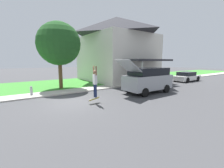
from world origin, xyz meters
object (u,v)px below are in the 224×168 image
Objects in this scene: car_down_street at (186,77)px; skateboard at (94,99)px; skateboarder at (95,81)px; fire_hydrant at (31,90)px; suv_parked at (148,79)px; lawn_tree_near at (59,44)px.

skateboard is at bearing -81.36° from car_down_street.
fire_hydrant is (-4.96, -3.08, -1.05)m from skateboarder.
fire_hydrant is (-2.43, -18.94, -0.18)m from car_down_street.
fire_hydrant reaches higher than skateboard.
skateboarder is at bearing -80.94° from car_down_street.
suv_parked reaches higher than fire_hydrant.
lawn_tree_near is at bearing -177.96° from skateboarder.
suv_parked is 5.46m from skateboarder.
lawn_tree_near is 9.09× the size of fire_hydrant.
car_down_street is 19.10m from fire_hydrant.
suv_parked is 6.51× the size of skateboard.
skateboard is 1.13× the size of fire_hydrant.
skateboard is at bearing 1.86° from lawn_tree_near.
lawn_tree_near is 3.17× the size of skateboarder.
suv_parked reaches higher than car_down_street.
skateboarder is at bearing 12.16° from skateboard.
suv_parked is at bearing 42.41° from lawn_tree_near.
fire_hydrant is at bearing -147.75° from skateboard.
lawn_tree_near reaches higher than skateboard.
skateboard is at bearing -87.38° from suv_parked.
skateboarder is (0.37, -5.44, 0.30)m from suv_parked.
skateboarder reaches higher than skateboard.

